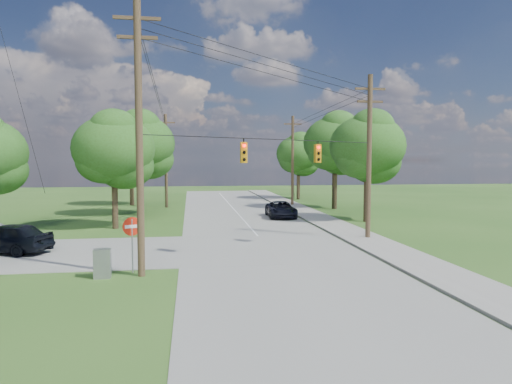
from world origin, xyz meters
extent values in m
plane|color=#2A4F1A|center=(0.00, 0.00, 0.00)|extent=(140.00, 140.00, 0.00)
cube|color=gray|center=(2.00, 5.00, 0.01)|extent=(10.00, 100.00, 0.03)
cube|color=gray|center=(8.70, 5.00, 0.06)|extent=(2.60, 100.00, 0.12)
cylinder|color=brown|center=(-4.60, 0.40, 6.00)|extent=(0.32, 0.32, 12.00)
cube|color=brown|center=(-4.60, 0.40, 11.10)|extent=(2.00, 0.12, 0.14)
cube|color=brown|center=(-4.60, 0.40, 10.30)|extent=(1.70, 0.12, 0.14)
cylinder|color=brown|center=(8.90, 8.00, 5.25)|extent=(0.32, 0.32, 10.50)
cube|color=brown|center=(8.90, 8.00, 9.60)|extent=(2.00, 0.12, 0.14)
cube|color=brown|center=(8.90, 8.00, 8.80)|extent=(1.70, 0.12, 0.14)
cylinder|color=brown|center=(8.90, 30.00, 5.00)|extent=(0.32, 0.32, 10.00)
cube|color=brown|center=(8.90, 30.00, 9.10)|extent=(2.00, 0.12, 0.14)
cylinder|color=brown|center=(-5.00, 30.00, 5.00)|extent=(0.32, 0.32, 10.00)
cube|color=brown|center=(-5.00, 30.00, 9.10)|extent=(2.00, 0.12, 0.14)
cylinder|color=black|center=(2.15, 4.20, 10.35)|extent=(13.52, 7.63, 1.53)
cylinder|color=black|center=(2.15, 4.20, 9.95)|extent=(13.52, 7.63, 1.53)
cylinder|color=black|center=(2.15, 4.20, 9.55)|extent=(13.52, 7.63, 1.53)
cylinder|color=black|center=(8.90, 19.00, 9.35)|extent=(0.03, 22.00, 0.53)
cylinder|color=black|center=(-4.80, 15.20, 10.10)|extent=(0.43, 29.60, 2.03)
cylinder|color=black|center=(8.90, 19.00, 8.95)|extent=(0.03, 22.00, 0.53)
cylinder|color=black|center=(-4.80, 15.20, 9.70)|extent=(0.43, 29.60, 2.03)
cylinder|color=black|center=(2.15, 4.20, 6.20)|extent=(13.52, 7.63, 0.04)
cube|color=orange|center=(0.26, 3.02, 5.48)|extent=(0.32, 0.22, 1.05)
sphere|color=#FF0C05|center=(0.26, 2.88, 5.83)|extent=(0.17, 0.17, 0.17)
cube|color=orange|center=(0.26, 3.26, 5.48)|extent=(0.32, 0.22, 1.05)
sphere|color=#FF0C05|center=(0.26, 3.40, 5.83)|extent=(0.17, 0.17, 0.17)
cube|color=orange|center=(4.85, 5.60, 5.48)|extent=(0.32, 0.22, 1.05)
sphere|color=#FF0C05|center=(4.85, 5.46, 5.83)|extent=(0.17, 0.17, 0.17)
cube|color=orange|center=(4.85, 5.84, 5.48)|extent=(0.32, 0.22, 1.05)
sphere|color=#FF0C05|center=(4.85, 5.98, 5.83)|extent=(0.17, 0.17, 0.17)
cylinder|color=#3F301F|center=(-8.00, 15.00, 1.57)|extent=(0.45, 0.45, 3.15)
ellipsoid|color=#274C16|center=(-8.00, 15.00, 5.94)|extent=(6.00, 6.00, 4.92)
cylinder|color=#3F301F|center=(-7.00, 23.00, 1.75)|extent=(0.50, 0.50, 3.50)
ellipsoid|color=#274C16|center=(-7.00, 23.00, 6.60)|extent=(6.40, 6.40, 5.25)
cylinder|color=#3F301F|center=(-9.00, 33.00, 1.66)|extent=(0.48, 0.47, 3.32)
ellipsoid|color=#274C16|center=(-9.00, 33.00, 6.27)|extent=(6.00, 6.00, 4.92)
cylinder|color=#3F301F|center=(12.00, 16.00, 1.66)|extent=(0.48, 0.48, 3.32)
ellipsoid|color=#274C16|center=(12.00, 16.00, 6.27)|extent=(6.20, 6.20, 5.08)
cylinder|color=#3F301F|center=(12.50, 26.00, 1.84)|extent=(0.52, 0.52, 3.67)
ellipsoid|color=#274C16|center=(12.50, 26.00, 6.93)|extent=(6.60, 6.60, 5.41)
cylinder|color=#3F301F|center=(11.50, 38.00, 1.57)|extent=(0.45, 0.45, 3.15)
ellipsoid|color=#274C16|center=(11.50, 38.00, 5.94)|extent=(5.80, 5.80, 4.76)
imported|color=black|center=(-12.37, 6.42, 0.87)|extent=(5.27, 3.51, 1.67)
imported|color=black|center=(5.50, 19.59, 0.74)|extent=(2.55, 5.18, 1.41)
cube|color=gray|center=(-6.23, 0.29, 0.64)|extent=(0.73, 0.54, 1.27)
cylinder|color=gray|center=(-5.05, 1.00, 1.23)|extent=(0.07, 0.07, 2.46)
cylinder|color=red|center=(-5.05, 1.00, 2.12)|extent=(0.80, 0.35, 0.85)
cube|color=white|center=(-5.05, 0.97, 2.12)|extent=(0.58, 0.26, 0.15)
camera|label=1|loc=(-2.44, -19.88, 5.09)|focal=32.00mm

